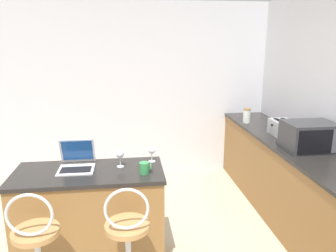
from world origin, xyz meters
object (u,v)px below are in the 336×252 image
Objects in this scene: bar_stool_far at (128,251)px; laptop at (77,161)px; storage_jar at (247,116)px; mug_green at (145,168)px; toaster at (282,128)px; wine_glass_short at (120,154)px; microwave at (309,137)px; wine_glass_tall at (152,151)px.

laptop is (-0.44, 0.65, 0.50)m from bar_stool_far.
bar_stool_far is 2.72m from storage_jar.
laptop is at bearing 160.88° from mug_green.
toaster reaches higher than bar_stool_far.
bar_stool_far reaches higher than mug_green.
wine_glass_short reaches higher than mug_green.
laptop is 3.02× the size of mug_green.
toaster is at bearing 37.65° from bar_stool_far.
microwave reaches higher than wine_glass_short.
wine_glass_short is 0.31m from wine_glass_tall.
toaster is at bearing 23.71° from wine_glass_tall.
wine_glass_tall is at bearing 6.05° from laptop.
storage_jar reaches higher than wine_glass_tall.
microwave is at bearing 4.93° from laptop.
toaster is 1.47× the size of storage_jar.
wine_glass_tall is (0.29, 0.10, -0.01)m from wine_glass_short.
mug_green is at bearing -19.12° from laptop.
storage_jar is 1.39× the size of wine_glass_tall.
toaster is (2.30, 0.79, 0.03)m from laptop.
bar_stool_far is 5.18× the size of storage_jar.
mug_green is at bearing -40.57° from wine_glass_short.
wine_glass_short is at bearing -4.00° from laptop.
microwave reaches higher than mug_green.
wine_glass_tall is 1.40× the size of mug_green.
storage_jar is at bearing 51.39° from bar_stool_far.
storage_jar is (1.72, 1.46, -0.02)m from wine_glass_short.
storage_jar is at bearing 40.32° from wine_glass_short.
wine_glass_tall is (-1.62, -0.71, 0.01)m from toaster.
toaster is 0.68m from storage_jar.
bar_stool_far is at bearing -108.32° from wine_glass_tall.
microwave is 1.25m from storage_jar.
laptop is at bearing 123.83° from bar_stool_far.
bar_stool_far is at bearing -155.55° from microwave.
bar_stool_far is at bearing -56.17° from laptop.
bar_stool_far is 2.10× the size of microwave.
storage_jar is 2.22m from mug_green.
wine_glass_short is at bearing -157.05° from toaster.
wine_glass_tall is at bearing -136.35° from storage_jar.
storage_jar is 1.97m from wine_glass_tall.
wine_glass_tall is (-1.42, -1.36, 0.00)m from storage_jar.
wine_glass_short is 2.25m from storage_jar.
laptop reaches higher than bar_stool_far.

